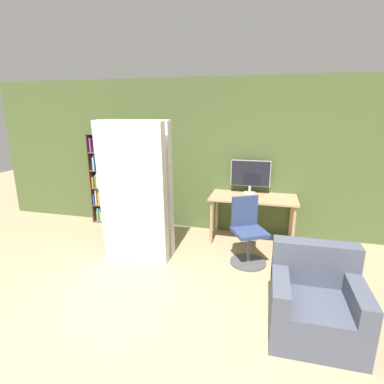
% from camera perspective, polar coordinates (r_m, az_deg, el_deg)
% --- Properties ---
extents(ground_plane, '(16.00, 16.00, 0.00)m').
position_cam_1_polar(ground_plane, '(3.42, -12.05, -23.98)').
color(ground_plane, '#9E8966').
extents(wall_back, '(8.00, 0.06, 2.70)m').
position_cam_1_polar(wall_back, '(5.42, 0.49, 6.76)').
color(wall_back, '#47592D').
rests_on(wall_back, ground).
extents(desk, '(1.41, 0.68, 0.78)m').
position_cam_1_polar(desk, '(5.06, 11.54, -1.93)').
color(desk, tan).
rests_on(desk, ground).
extents(monitor, '(0.66, 0.20, 0.57)m').
position_cam_1_polar(monitor, '(5.18, 11.06, 3.25)').
color(monitor, '#B7B7BC').
rests_on(monitor, desk).
extents(office_chair, '(0.60, 0.60, 0.96)m').
position_cam_1_polar(office_chair, '(4.43, 10.55, -8.29)').
color(office_chair, '#4C4C51').
rests_on(office_chair, ground).
extents(bookshelf, '(0.88, 0.26, 1.74)m').
position_cam_1_polar(bookshelf, '(6.02, -15.51, 2.10)').
color(bookshelf, brown).
rests_on(bookshelf, ground).
extents(mattress_near, '(0.97, 0.26, 2.03)m').
position_cam_1_polar(mattress_near, '(4.28, -11.12, -0.42)').
color(mattress_near, silver).
rests_on(mattress_near, ground).
extents(mattress_far, '(0.97, 0.25, 2.03)m').
position_cam_1_polar(mattress_far, '(4.51, -9.71, 0.45)').
color(mattress_far, silver).
rests_on(mattress_far, ground).
extents(armchair, '(0.85, 0.80, 0.85)m').
position_cam_1_polar(armchair, '(3.38, 22.34, -18.77)').
color(armchair, '#474C5B').
rests_on(armchair, ground).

